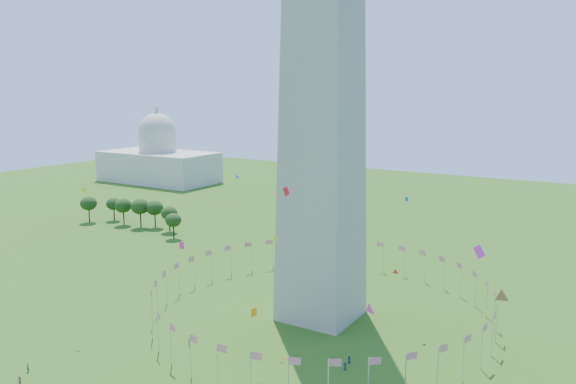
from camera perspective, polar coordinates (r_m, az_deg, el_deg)
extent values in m
cylinder|color=silver|center=(126.34, 20.04, -13.52)|extent=(0.24, 0.24, 9.00)
cylinder|color=silver|center=(132.76, 20.40, -12.36)|extent=(0.24, 0.24, 9.00)
cylinder|color=silver|center=(139.22, 20.22, -11.28)|extent=(0.24, 0.24, 9.00)
cylinder|color=silver|center=(145.55, 19.57, -10.29)|extent=(0.24, 0.24, 9.00)
cylinder|color=silver|center=(151.58, 18.53, -9.40)|extent=(0.24, 0.24, 9.00)
cylinder|color=silver|center=(157.16, 17.18, -8.62)|extent=(0.24, 0.24, 9.00)
cylinder|color=silver|center=(162.19, 15.57, -7.94)|extent=(0.24, 0.24, 9.00)
cylinder|color=silver|center=(166.57, 13.75, -7.37)|extent=(0.24, 0.24, 9.00)
cylinder|color=silver|center=(170.22, 11.77, -6.90)|extent=(0.24, 0.24, 9.00)
cylinder|color=silver|center=(173.08, 9.66, -6.54)|extent=(0.24, 0.24, 9.00)
cylinder|color=silver|center=(175.09, 7.46, -6.29)|extent=(0.24, 0.24, 9.00)
cylinder|color=silver|center=(176.24, 5.21, -6.13)|extent=(0.24, 0.24, 9.00)
cylinder|color=silver|center=(176.50, 2.94, -6.07)|extent=(0.24, 0.24, 9.00)
cylinder|color=silver|center=(175.87, 0.67, -6.12)|extent=(0.24, 0.24, 9.00)
cylinder|color=silver|center=(174.36, -1.57, -6.27)|extent=(0.24, 0.24, 9.00)
cylinder|color=silver|center=(171.98, -3.74, -6.52)|extent=(0.24, 0.24, 9.00)
cylinder|color=silver|center=(168.79, -5.81, -6.88)|extent=(0.24, 0.24, 9.00)
cylinder|color=silver|center=(164.83, -7.74, -7.35)|extent=(0.24, 0.24, 9.00)
cylinder|color=silver|center=(160.17, -9.49, -7.93)|extent=(0.24, 0.24, 9.00)
cylinder|color=silver|center=(154.89, -11.01, -8.62)|extent=(0.24, 0.24, 9.00)
cylinder|color=silver|center=(149.11, -12.26, -9.42)|extent=(0.24, 0.24, 9.00)
cylinder|color=silver|center=(142.94, -13.16, -10.33)|extent=(0.24, 0.24, 9.00)
cylinder|color=silver|center=(136.53, -13.64, -11.35)|extent=(0.24, 0.24, 9.00)
cylinder|color=silver|center=(130.06, -13.64, -12.47)|extent=(0.24, 0.24, 9.00)
cylinder|color=silver|center=(123.73, -13.05, -13.66)|extent=(0.24, 0.24, 9.00)
cylinder|color=silver|center=(117.77, -11.81, -14.89)|extent=(0.24, 0.24, 9.00)
cylinder|color=silver|center=(112.44, -9.86, -16.09)|extent=(0.24, 0.24, 9.00)
cylinder|color=silver|center=(107.99, -7.18, -17.18)|extent=(0.24, 0.24, 9.00)
cylinder|color=silver|center=(104.68, -3.83, -18.06)|extent=(0.24, 0.24, 9.00)
cylinder|color=silver|center=(102.74, 0.02, -18.62)|extent=(0.24, 0.24, 9.00)
cylinder|color=silver|center=(102.29, 4.13, -18.79)|extent=(0.24, 0.24, 9.00)
cylinder|color=silver|center=(103.37, 8.17, -18.54)|extent=(0.24, 0.24, 9.00)
cylinder|color=silver|center=(105.91, 11.86, -17.92)|extent=(0.24, 0.24, 9.00)
cylinder|color=silver|center=(109.72, 14.97, -17.00)|extent=(0.24, 0.24, 9.00)
cylinder|color=silver|center=(114.57, 17.38, -15.90)|extent=(0.24, 0.24, 9.00)
cylinder|color=silver|center=(120.20, 19.06, -14.72)|extent=(0.24, 0.24, 9.00)
imported|color=#301B52|center=(126.73, -9.97, -14.81)|extent=(1.11, 0.86, 1.51)
imported|color=#212A4D|center=(115.91, 5.82, -17.18)|extent=(0.82, 0.94, 1.60)
imported|color=gray|center=(120.88, -25.61, -16.91)|extent=(1.86, 1.64, 1.88)
imported|color=#1D2244|center=(118.57, 6.24, -16.56)|extent=(0.84, 0.68, 1.49)
imported|color=#1B452A|center=(125.25, -24.91, -15.91)|extent=(0.70, 0.54, 1.74)
plane|color=#CC2699|center=(91.99, 8.32, -11.73)|extent=(2.13, 1.28, 2.43)
plane|color=#CC2699|center=(73.06, 18.85, -5.76)|extent=(1.28, 1.76, 1.66)
plane|color=yellow|center=(135.65, -19.99, 0.10)|extent=(0.39, 1.38, 1.43)
plane|color=blue|center=(152.13, -5.18, 1.55)|extent=(0.67, 1.74, 1.70)
plane|color=yellow|center=(120.37, -1.34, -4.80)|extent=(1.14, 0.48, 1.23)
plane|color=red|center=(110.34, -0.20, 0.07)|extent=(1.74, 1.10, 2.00)
plane|color=blue|center=(132.70, 11.97, -0.72)|extent=(0.20, 1.29, 1.27)
plane|color=orange|center=(108.10, -0.55, -16.53)|extent=(1.22, 1.64, 1.58)
plane|color=orange|center=(110.77, -3.48, -12.12)|extent=(1.34, 1.05, 1.70)
plane|color=#CC2699|center=(158.14, -10.74, -5.36)|extent=(1.01, 1.88, 2.05)
plane|color=red|center=(102.78, 10.86, -7.98)|extent=(1.03, 0.26, 1.02)
plane|color=yellow|center=(100.58, 20.88, -9.91)|extent=(2.26, 1.52, 1.93)
ellipsoid|color=#274D19|center=(247.65, -19.57, -1.70)|extent=(6.78, 6.78, 10.59)
ellipsoid|color=#274D19|center=(247.73, -17.27, -1.69)|extent=(6.08, 6.08, 9.51)
ellipsoid|color=#274D19|center=(238.10, -16.37, -1.96)|extent=(6.89, 6.89, 10.76)
ellipsoid|color=#274D19|center=(231.86, -14.76, -2.12)|extent=(7.33, 7.33, 11.45)
ellipsoid|color=#274D19|center=(230.23, -13.37, -2.23)|extent=(6.90, 6.90, 10.78)
ellipsoid|color=#274D19|center=(222.04, -11.95, -2.75)|extent=(6.36, 6.36, 9.94)
ellipsoid|color=#274D19|center=(211.96, -11.55, -3.43)|extent=(6.00, 6.00, 9.37)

